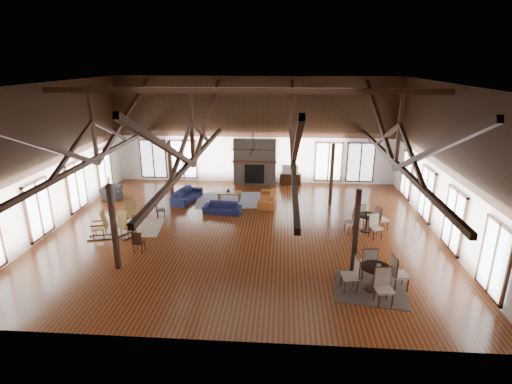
# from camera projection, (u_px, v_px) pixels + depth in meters

# --- Properties ---
(floor) EXTENTS (16.00, 16.00, 0.00)m
(floor) POSITION_uv_depth(u_px,v_px,m) (243.00, 230.00, 16.92)
(floor) COLOR brown
(floor) RESTS_ON ground
(ceiling) EXTENTS (16.00, 14.00, 0.02)m
(ceiling) POSITION_uv_depth(u_px,v_px,m) (242.00, 84.00, 15.00)
(ceiling) COLOR black
(ceiling) RESTS_ON wall_back
(wall_back) EXTENTS (16.00, 0.02, 6.00)m
(wall_back) POSITION_uv_depth(u_px,v_px,m) (255.00, 131.00, 22.58)
(wall_back) COLOR white
(wall_back) RESTS_ON floor
(wall_front) EXTENTS (16.00, 0.02, 6.00)m
(wall_front) POSITION_uv_depth(u_px,v_px,m) (212.00, 234.00, 9.34)
(wall_front) COLOR white
(wall_front) RESTS_ON floor
(wall_left) EXTENTS (0.02, 14.00, 6.00)m
(wall_left) POSITION_uv_depth(u_px,v_px,m) (50.00, 158.00, 16.50)
(wall_left) COLOR white
(wall_left) RESTS_ON floor
(wall_right) EXTENTS (0.02, 14.00, 6.00)m
(wall_right) POSITION_uv_depth(u_px,v_px,m) (448.00, 165.00, 15.42)
(wall_right) COLOR white
(wall_right) RESTS_ON floor
(roof_truss) EXTENTS (15.60, 14.07, 3.14)m
(roof_truss) POSITION_uv_depth(u_px,v_px,m) (242.00, 136.00, 15.63)
(roof_truss) COLOR black
(roof_truss) RESTS_ON wall_back
(post_grid) EXTENTS (8.16, 7.16, 3.05)m
(post_grid) POSITION_uv_depth(u_px,v_px,m) (243.00, 196.00, 16.43)
(post_grid) COLOR black
(post_grid) RESTS_ON floor
(fireplace) EXTENTS (2.50, 0.69, 2.60)m
(fireplace) POSITION_uv_depth(u_px,v_px,m) (255.00, 162.00, 22.81)
(fireplace) COLOR #685B4F
(fireplace) RESTS_ON floor
(ceiling_fan) EXTENTS (1.60, 1.60, 0.75)m
(ceiling_fan) POSITION_uv_depth(u_px,v_px,m) (253.00, 149.00, 14.75)
(ceiling_fan) COLOR black
(ceiling_fan) RESTS_ON roof_truss
(sofa_navy_front) EXTENTS (1.82, 0.87, 0.51)m
(sofa_navy_front) POSITION_uv_depth(u_px,v_px,m) (222.00, 208.00, 18.68)
(sofa_navy_front) COLOR #16193E
(sofa_navy_front) RESTS_ON floor
(sofa_navy_left) EXTENTS (2.22, 1.30, 0.61)m
(sofa_navy_left) POSITION_uv_depth(u_px,v_px,m) (187.00, 195.00, 20.29)
(sofa_navy_left) COLOR #15193A
(sofa_navy_left) RESTS_ON floor
(sofa_orange) EXTENTS (2.10, 0.91, 0.60)m
(sofa_orange) POSITION_uv_depth(u_px,v_px,m) (268.00, 198.00, 19.86)
(sofa_orange) COLOR #994B1D
(sofa_orange) RESTS_ON floor
(coffee_table) EXTENTS (1.26, 0.67, 0.47)m
(coffee_table) POSITION_uv_depth(u_px,v_px,m) (229.00, 193.00, 20.23)
(coffee_table) COLOR brown
(coffee_table) RESTS_ON floor
(vase) EXTENTS (0.25, 0.25, 0.20)m
(vase) POSITION_uv_depth(u_px,v_px,m) (228.00, 190.00, 20.21)
(vase) COLOR #B2B2B2
(vase) RESTS_ON coffee_table
(armchair) EXTENTS (1.04, 0.92, 0.65)m
(armchair) POSITION_uv_depth(u_px,v_px,m) (111.00, 193.00, 20.54)
(armchair) COLOR #28272A
(armchair) RESTS_ON floor
(side_table_lamp) EXTENTS (0.43, 0.43, 1.09)m
(side_table_lamp) POSITION_uv_depth(u_px,v_px,m) (109.00, 188.00, 21.06)
(side_table_lamp) COLOR black
(side_table_lamp) RESTS_ON floor
(rocking_chair_a) EXTENTS (0.85, 0.93, 1.07)m
(rocking_chair_a) POSITION_uv_depth(u_px,v_px,m) (129.00, 212.00, 17.52)
(rocking_chair_a) COLOR olive
(rocking_chair_a) RESTS_ON floor
(rocking_chair_b) EXTENTS (0.89, 1.04, 1.19)m
(rocking_chair_b) POSITION_uv_depth(u_px,v_px,m) (126.00, 224.00, 16.07)
(rocking_chair_b) COLOR olive
(rocking_chair_b) RESTS_ON floor
(rocking_chair_c) EXTENTS (1.01, 0.69, 1.18)m
(rocking_chair_c) POSITION_uv_depth(u_px,v_px,m) (101.00, 225.00, 15.99)
(rocking_chair_c) COLOR olive
(rocking_chair_c) RESTS_ON floor
(side_chair_a) EXTENTS (0.46, 0.46, 0.89)m
(side_chair_a) POSITION_uv_depth(u_px,v_px,m) (159.00, 207.00, 18.01)
(side_chair_a) COLOR black
(side_chair_a) RESTS_ON floor
(side_chair_b) EXTENTS (0.40, 0.40, 0.88)m
(side_chair_b) POSITION_uv_depth(u_px,v_px,m) (138.00, 241.00, 14.76)
(side_chair_b) COLOR black
(side_chair_b) RESTS_ON floor
(cafe_table_near) EXTENTS (2.14, 2.14, 1.10)m
(cafe_table_near) POSITION_uv_depth(u_px,v_px,m) (375.00, 274.00, 12.41)
(cafe_table_near) COLOR black
(cafe_table_near) RESTS_ON floor
(cafe_table_far) EXTENTS (1.94, 1.94, 1.00)m
(cafe_table_far) POSITION_uv_depth(u_px,v_px,m) (367.00, 220.00, 16.67)
(cafe_table_far) COLOR black
(cafe_table_far) RESTS_ON floor
(cup_near) EXTENTS (0.16, 0.16, 0.11)m
(cup_near) POSITION_uv_depth(u_px,v_px,m) (379.00, 266.00, 12.28)
(cup_near) COLOR #B2B2B2
(cup_near) RESTS_ON cafe_table_near
(cup_far) EXTENTS (0.11, 0.11, 0.09)m
(cup_far) POSITION_uv_depth(u_px,v_px,m) (368.00, 215.00, 16.50)
(cup_far) COLOR #B2B2B2
(cup_far) RESTS_ON cafe_table_far
(tv_console) EXTENTS (1.21, 0.45, 0.61)m
(tv_console) POSITION_uv_depth(u_px,v_px,m) (290.00, 179.00, 23.06)
(tv_console) COLOR black
(tv_console) RESTS_ON floor
(television) EXTENTS (0.93, 0.19, 0.53)m
(television) POSITION_uv_depth(u_px,v_px,m) (290.00, 169.00, 22.88)
(television) COLOR #B2B2B2
(television) RESTS_ON tv_console
(rug_tan) EXTENTS (2.86, 2.36, 0.01)m
(rug_tan) POSITION_uv_depth(u_px,v_px,m) (130.00, 228.00, 17.14)
(rug_tan) COLOR tan
(rug_tan) RESTS_ON floor
(rug_navy) EXTENTS (3.56, 2.83, 0.01)m
(rug_navy) POSITION_uv_depth(u_px,v_px,m) (229.00, 200.00, 20.45)
(rug_navy) COLOR #1B214D
(rug_navy) RESTS_ON floor
(rug_dark) EXTENTS (2.49, 2.33, 0.01)m
(rug_dark) POSITION_uv_depth(u_px,v_px,m) (370.00, 288.00, 12.61)
(rug_dark) COLOR black
(rug_dark) RESTS_ON floor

